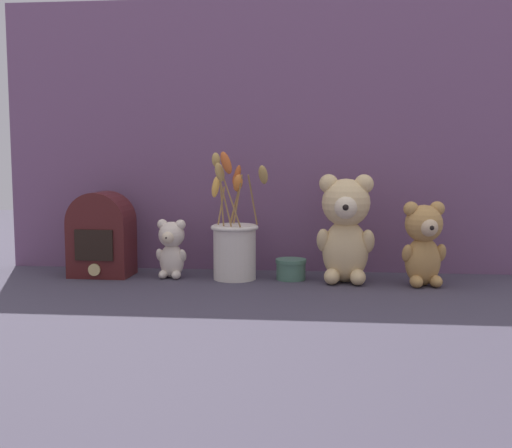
{
  "coord_description": "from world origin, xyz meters",
  "views": [
    {
      "loc": [
        0.17,
        -1.64,
        0.33
      ],
      "look_at": [
        0.0,
        0.02,
        0.15
      ],
      "focal_mm": 45.0,
      "sensor_mm": 36.0,
      "label": 1
    }
  ],
  "objects_px": {
    "decorative_tin_tall": "(291,269)",
    "teddy_bear_large": "(346,226)",
    "flower_vase": "(234,243)",
    "teddy_bear_medium": "(424,242)",
    "vintage_radio": "(102,235)",
    "teddy_bear_small": "(171,247)"
  },
  "relations": [
    {
      "from": "vintage_radio",
      "to": "teddy_bear_small",
      "type": "bearing_deg",
      "value": -2.6
    },
    {
      "from": "flower_vase",
      "to": "decorative_tin_tall",
      "type": "xyz_separation_m",
      "value": [
        0.15,
        0.01,
        -0.07
      ]
    },
    {
      "from": "teddy_bear_large",
      "to": "flower_vase",
      "type": "xyz_separation_m",
      "value": [
        -0.29,
        0.01,
        -0.05
      ]
    },
    {
      "from": "teddy_bear_medium",
      "to": "teddy_bear_small",
      "type": "height_order",
      "value": "teddy_bear_medium"
    },
    {
      "from": "flower_vase",
      "to": "teddy_bear_large",
      "type": "bearing_deg",
      "value": -2.9
    },
    {
      "from": "flower_vase",
      "to": "vintage_radio",
      "type": "relative_size",
      "value": 1.48
    },
    {
      "from": "teddy_bear_large",
      "to": "vintage_radio",
      "type": "bearing_deg",
      "value": 177.81
    },
    {
      "from": "teddy_bear_small",
      "to": "teddy_bear_large",
      "type": "bearing_deg",
      "value": -2.01
    },
    {
      "from": "teddy_bear_large",
      "to": "decorative_tin_tall",
      "type": "xyz_separation_m",
      "value": [
        -0.14,
        0.02,
        -0.12
      ]
    },
    {
      "from": "teddy_bear_medium",
      "to": "flower_vase",
      "type": "distance_m",
      "value": 0.48
    },
    {
      "from": "vintage_radio",
      "to": "decorative_tin_tall",
      "type": "height_order",
      "value": "vintage_radio"
    },
    {
      "from": "flower_vase",
      "to": "vintage_radio",
      "type": "xyz_separation_m",
      "value": [
        -0.36,
        0.01,
        0.02
      ]
    },
    {
      "from": "flower_vase",
      "to": "decorative_tin_tall",
      "type": "bearing_deg",
      "value": 3.41
    },
    {
      "from": "teddy_bear_small",
      "to": "vintage_radio",
      "type": "relative_size",
      "value": 0.69
    },
    {
      "from": "decorative_tin_tall",
      "to": "teddy_bear_large",
      "type": "bearing_deg",
      "value": -9.51
    },
    {
      "from": "teddy_bear_medium",
      "to": "flower_vase",
      "type": "bearing_deg",
      "value": 175.67
    },
    {
      "from": "teddy_bear_small",
      "to": "decorative_tin_tall",
      "type": "bearing_deg",
      "value": 1.33
    },
    {
      "from": "vintage_radio",
      "to": "decorative_tin_tall",
      "type": "distance_m",
      "value": 0.52
    },
    {
      "from": "decorative_tin_tall",
      "to": "teddy_bear_small",
      "type": "bearing_deg",
      "value": -178.67
    },
    {
      "from": "teddy_bear_large",
      "to": "decorative_tin_tall",
      "type": "height_order",
      "value": "teddy_bear_large"
    },
    {
      "from": "teddy_bear_medium",
      "to": "decorative_tin_tall",
      "type": "relative_size",
      "value": 2.61
    },
    {
      "from": "teddy_bear_medium",
      "to": "teddy_bear_small",
      "type": "distance_m",
      "value": 0.65
    }
  ]
}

